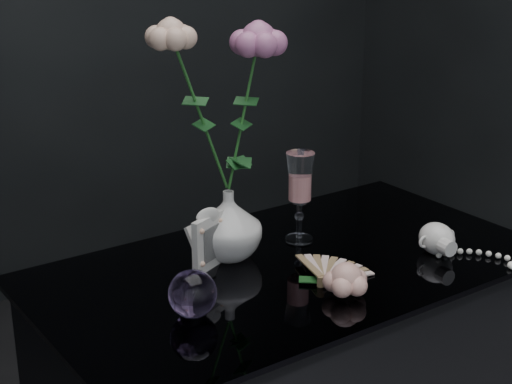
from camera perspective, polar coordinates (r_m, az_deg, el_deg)
vase at (r=1.62m, az=-2.00°, el=-2.38°), size 0.17×0.17×0.15m
wine_glass at (r=1.70m, az=3.20°, el=-0.39°), size 0.06×0.06×0.20m
picture_frame at (r=1.58m, az=-3.49°, el=-3.38°), size 0.12×0.11×0.13m
paperweight at (r=1.40m, az=-4.63°, el=-7.37°), size 0.10×0.10×0.09m
paper_fan at (r=1.52m, az=4.73°, el=-6.42°), size 0.29×0.25×0.03m
loose_rose at (r=1.49m, az=6.58°, el=-6.32°), size 0.16×0.20×0.06m
pearl_jar at (r=1.70m, az=13.03°, el=-3.22°), size 0.26×0.27×0.07m
roses at (r=1.54m, az=-2.46°, el=7.04°), size 0.28×0.12×0.40m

